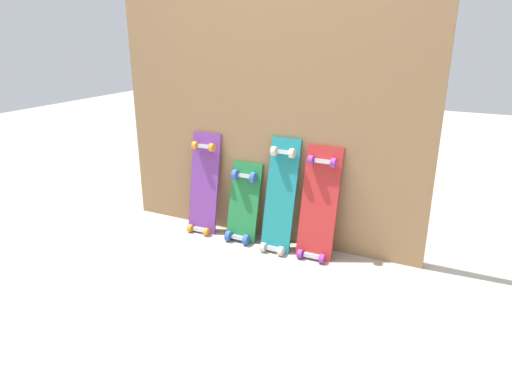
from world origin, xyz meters
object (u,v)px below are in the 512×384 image
Objects in this scene: skateboard_green at (243,207)px; skateboard_red at (318,209)px; skateboard_teal at (280,201)px; skateboard_purple at (204,188)px.

skateboard_red reaches higher than skateboard_green.
skateboard_teal is 0.25m from skateboard_red.
skateboard_purple is at bearing 178.11° from skateboard_green.
skateboard_teal is at bearing -2.55° from skateboard_purple.
skateboard_teal is (0.27, -0.02, 0.09)m from skateboard_green.
skateboard_green is at bearing 179.49° from skateboard_red.
skateboard_green is (0.31, -0.01, -0.08)m from skateboard_purple.
skateboard_purple is at bearing 178.98° from skateboard_red.
skateboard_teal is at bearing -3.32° from skateboard_green.
skateboard_green is 0.74× the size of skateboard_teal.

